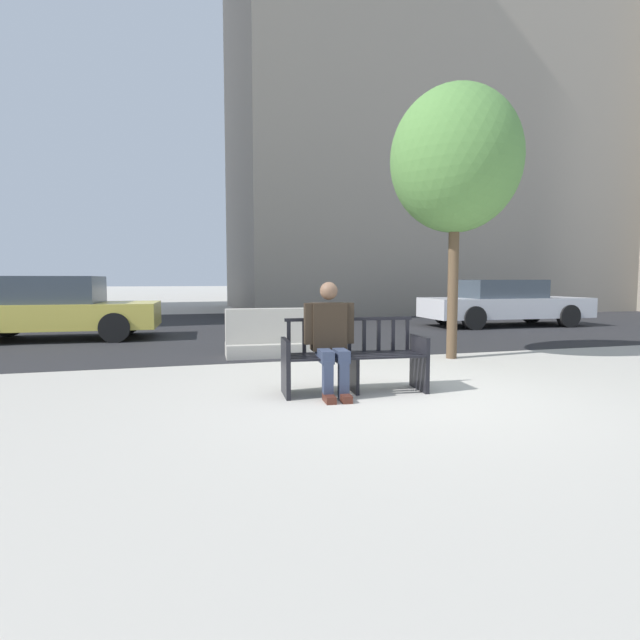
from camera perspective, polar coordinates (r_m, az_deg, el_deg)
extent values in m
plane|color=#B7B2A8|center=(5.97, 9.09, -8.40)|extent=(200.00, 200.00, 0.00)
cube|color=#28282B|center=(14.25, -5.76, -0.77)|extent=(120.00, 12.00, 0.01)
cube|color=black|center=(5.79, -3.95, -5.44)|extent=(0.09, 0.52, 0.66)
cube|color=black|center=(6.21, 11.30, -4.83)|extent=(0.09, 0.52, 0.66)
cube|color=black|center=(5.96, 3.94, -6.17)|extent=(0.07, 0.33, 0.45)
cube|color=black|center=(5.71, 4.56, -4.38)|extent=(1.60, 0.20, 0.02)
cube|color=black|center=(5.82, 4.25, -4.21)|extent=(1.60, 0.20, 0.02)
cube|color=black|center=(5.93, 3.95, -4.04)|extent=(1.60, 0.20, 0.02)
cube|color=black|center=(6.04, 3.67, -3.88)|extent=(1.60, 0.20, 0.02)
cube|color=black|center=(6.15, 3.39, -3.73)|extent=(1.60, 0.20, 0.02)
cube|color=black|center=(6.11, 3.38, 0.11)|extent=(1.60, 0.16, 0.04)
cube|color=black|center=(5.99, -3.59, -2.00)|extent=(0.05, 0.03, 0.38)
cube|color=black|center=(6.01, -1.82, -1.97)|extent=(0.05, 0.03, 0.38)
cube|color=black|center=(6.05, -0.07, -1.93)|extent=(0.05, 0.03, 0.38)
cube|color=black|center=(6.09, 1.67, -1.89)|extent=(0.05, 0.03, 0.38)
cube|color=black|center=(6.13, 3.37, -1.85)|extent=(0.05, 0.03, 0.38)
cube|color=black|center=(6.18, 5.06, -1.80)|extent=(0.05, 0.03, 0.38)
cube|color=black|center=(6.23, 6.71, -1.76)|extent=(0.05, 0.03, 0.38)
cube|color=black|center=(6.29, 8.34, -1.72)|extent=(0.05, 0.03, 0.38)
cube|color=black|center=(6.36, 9.93, -1.67)|extent=(0.05, 0.03, 0.38)
cube|color=black|center=(5.72, -3.94, -2.37)|extent=(0.09, 0.46, 0.03)
cube|color=black|center=(6.15, 11.41, -1.96)|extent=(0.09, 0.46, 0.03)
cube|color=#2D2319|center=(5.88, 0.96, -0.74)|extent=(0.42, 0.27, 0.56)
sphere|color=brown|center=(5.84, 1.01, 3.35)|extent=(0.21, 0.21, 0.21)
cube|color=#333D56|center=(5.69, 0.54, -4.08)|extent=(0.17, 0.45, 0.14)
cube|color=#333D56|center=(5.73, 2.30, -4.02)|extent=(0.17, 0.45, 0.14)
cube|color=#333D56|center=(5.57, 0.89, -6.93)|extent=(0.12, 0.12, 0.45)
cube|color=#333D56|center=(5.61, 2.71, -6.85)|extent=(0.12, 0.12, 0.45)
cube|color=#4C2319|center=(5.53, 1.07, -8.97)|extent=(0.13, 0.27, 0.08)
cube|color=#4C2319|center=(5.57, 2.90, -8.88)|extent=(0.13, 0.27, 0.08)
cube|color=#2D2319|center=(5.80, -1.34, -0.42)|extent=(0.10, 0.13, 0.48)
cube|color=#2D2319|center=(5.91, 3.34, -0.34)|extent=(0.10, 0.13, 0.48)
cube|color=#ADA89E|center=(8.82, -4.21, -3.33)|extent=(2.03, 0.77, 0.24)
cube|color=#ADA89E|center=(8.78, -4.23, -0.61)|extent=(2.01, 0.39, 0.60)
cylinder|color=brown|center=(8.74, 14.95, 4.44)|extent=(0.18, 0.18, 2.67)
ellipsoid|color=#568942|center=(8.96, 15.23, 17.29)|extent=(2.16, 2.16, 2.40)
cube|color=#DBC64C|center=(12.60, -27.72, 0.46)|extent=(4.34, 2.06, 0.56)
cube|color=#38424C|center=(12.62, -28.57, 3.07)|extent=(2.19, 1.73, 0.60)
cylinder|color=black|center=(13.21, -21.18, -0.11)|extent=(0.65, 0.25, 0.64)
cylinder|color=black|center=(11.48, -22.41, -0.81)|extent=(0.65, 0.25, 0.64)
cylinder|color=black|center=(13.83, -32.06, -0.30)|extent=(0.65, 0.25, 0.64)
cube|color=silver|center=(15.36, 20.40, 1.36)|extent=(4.82, 1.89, 0.56)
cube|color=#38424C|center=(15.24, 19.86, 3.38)|extent=(2.23, 1.59, 0.52)
cylinder|color=black|center=(16.89, 23.00, 0.81)|extent=(0.65, 0.24, 0.64)
cylinder|color=black|center=(15.63, 26.53, 0.40)|extent=(0.65, 0.24, 0.64)
cylinder|color=black|center=(15.31, 14.09, 0.68)|extent=(0.65, 0.24, 0.64)
cylinder|color=black|center=(13.90, 17.20, 0.22)|extent=(0.65, 0.24, 0.64)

